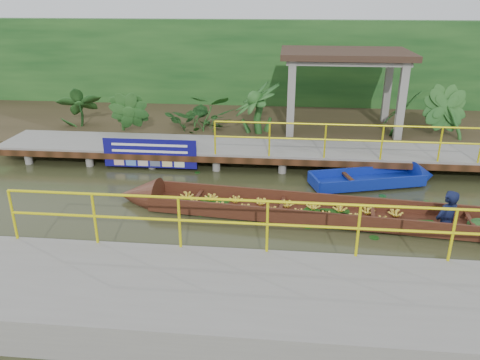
# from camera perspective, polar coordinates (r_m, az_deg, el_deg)

# --- Properties ---
(ground) EXTENTS (80.00, 80.00, 0.00)m
(ground) POSITION_cam_1_polar(r_m,az_deg,el_deg) (11.70, 0.00, -3.65)
(ground) COLOR #2B2E17
(ground) RESTS_ON ground
(land_strip) EXTENTS (30.00, 8.00, 0.45)m
(land_strip) POSITION_cam_1_polar(r_m,az_deg,el_deg) (18.67, 2.35, 6.91)
(land_strip) COLOR #312A18
(land_strip) RESTS_ON ground
(far_dock) EXTENTS (16.00, 2.06, 1.66)m
(far_dock) POSITION_cam_1_polar(r_m,az_deg,el_deg) (14.70, 1.43, 3.78)
(far_dock) COLOR gray
(far_dock) RESTS_ON ground
(near_dock) EXTENTS (18.00, 2.40, 1.73)m
(near_dock) POSITION_cam_1_polar(r_m,az_deg,el_deg) (7.89, 4.30, -15.12)
(near_dock) COLOR gray
(near_dock) RESTS_ON ground
(pavilion) EXTENTS (4.40, 3.00, 3.00)m
(pavilion) POSITION_cam_1_polar(r_m,az_deg,el_deg) (17.06, 12.63, 13.88)
(pavilion) COLOR gray
(pavilion) RESTS_ON ground
(foliage_backdrop) EXTENTS (30.00, 0.80, 4.00)m
(foliage_backdrop) POSITION_cam_1_polar(r_m,az_deg,el_deg) (20.76, 2.87, 13.43)
(foliage_backdrop) COLOR #144018
(foliage_backdrop) RESTS_ON ground
(vendor_boat) EXTENTS (10.71, 2.13, 2.17)m
(vendor_boat) POSITION_cam_1_polar(r_m,az_deg,el_deg) (11.38, 11.76, -3.66)
(vendor_boat) COLOR #38190F
(vendor_boat) RESTS_ON ground
(moored_blue_boat) EXTENTS (3.74, 1.93, 0.87)m
(moored_blue_boat) POSITION_cam_1_polar(r_m,az_deg,el_deg) (13.94, 18.39, 0.18)
(moored_blue_boat) COLOR navy
(moored_blue_boat) RESTS_ON ground
(blue_banner) EXTENTS (2.85, 0.04, 0.89)m
(blue_banner) POSITION_cam_1_polar(r_m,az_deg,el_deg) (14.32, -10.93, 3.22)
(blue_banner) COLOR navy
(blue_banner) RESTS_ON ground
(tropical_plants) EXTENTS (14.32, 1.32, 1.65)m
(tropical_plants) POSITION_cam_1_polar(r_m,az_deg,el_deg) (16.30, 1.23, 8.52)
(tropical_plants) COLOR #144018
(tropical_plants) RESTS_ON ground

